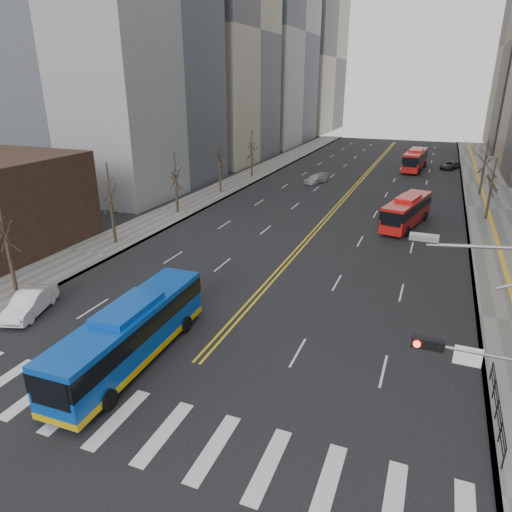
# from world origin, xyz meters

# --- Properties ---
(ground) EXTENTS (220.00, 220.00, 0.00)m
(ground) POSITION_xyz_m (0.00, 0.00, 0.00)
(ground) COLOR black
(sidewalk_right) EXTENTS (7.00, 130.00, 0.15)m
(sidewalk_right) POSITION_xyz_m (17.50, 45.00, 0.07)
(sidewalk_right) COLOR #65635E
(sidewalk_right) RESTS_ON ground
(sidewalk_left) EXTENTS (5.00, 130.00, 0.15)m
(sidewalk_left) POSITION_xyz_m (-16.50, 45.00, 0.07)
(sidewalk_left) COLOR #65635E
(sidewalk_left) RESTS_ON ground
(crosswalk) EXTENTS (26.70, 4.00, 0.01)m
(crosswalk) POSITION_xyz_m (0.00, 0.00, 0.01)
(crosswalk) COLOR silver
(crosswalk) RESTS_ON ground
(centerline) EXTENTS (0.55, 100.00, 0.01)m
(centerline) POSITION_xyz_m (0.00, 55.00, 0.01)
(centerline) COLOR gold
(centerline) RESTS_ON ground
(office_towers) EXTENTS (83.00, 134.00, 58.00)m
(office_towers) POSITION_xyz_m (0.12, 68.51, 23.92)
(office_towers) COLOR gray
(office_towers) RESTS_ON ground
(pedestrian_railing) EXTENTS (0.06, 6.06, 1.02)m
(pedestrian_railing) POSITION_xyz_m (14.30, 6.00, 0.82)
(pedestrian_railing) COLOR black
(pedestrian_railing) RESTS_ON sidewalk_right
(street_trees) EXTENTS (35.20, 47.20, 7.60)m
(street_trees) POSITION_xyz_m (-7.18, 34.55, 4.87)
(street_trees) COLOR black
(street_trees) RESTS_ON ground
(blue_bus) EXTENTS (2.89, 11.44, 3.33)m
(blue_bus) POSITION_xyz_m (-3.22, 4.00, 1.75)
(blue_bus) COLOR #0B43AB
(blue_bus) RESTS_ON ground
(red_bus_near) EXTENTS (4.31, 10.08, 3.15)m
(red_bus_near) POSITION_xyz_m (8.17, 34.44, 1.76)
(red_bus_near) COLOR #B61513
(red_bus_near) RESTS_ON ground
(red_bus_far) EXTENTS (3.42, 11.11, 3.48)m
(red_bus_far) POSITION_xyz_m (6.87, 67.65, 1.94)
(red_bus_far) COLOR #B61513
(red_bus_far) RESTS_ON ground
(car_white) EXTENTS (2.90, 4.83, 1.50)m
(car_white) POSITION_xyz_m (-12.50, 6.00, 0.75)
(car_white) COLOR white
(car_white) RESTS_ON ground
(car_dark_mid) EXTENTS (2.30, 4.51, 1.47)m
(car_dark_mid) POSITION_xyz_m (6.61, 35.28, 0.74)
(car_dark_mid) COLOR black
(car_dark_mid) RESTS_ON ground
(car_silver) EXTENTS (3.24, 4.75, 1.28)m
(car_silver) POSITION_xyz_m (-5.75, 51.64, 0.64)
(car_silver) COLOR #ABACB1
(car_silver) RESTS_ON ground
(car_dark_far) EXTENTS (3.52, 4.95, 1.25)m
(car_dark_far) POSITION_xyz_m (12.35, 70.93, 0.63)
(car_dark_far) COLOR black
(car_dark_far) RESTS_ON ground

